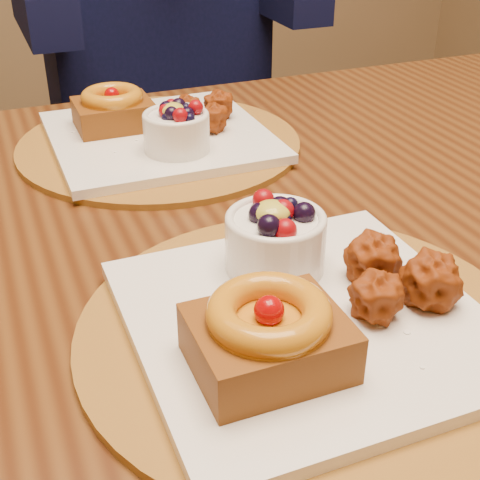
# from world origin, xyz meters

# --- Properties ---
(dining_table) EXTENTS (1.60, 0.90, 0.76)m
(dining_table) POSITION_xyz_m (-0.08, -0.08, 0.68)
(dining_table) COLOR #3D1C0B
(dining_table) RESTS_ON ground
(place_setting_near) EXTENTS (0.38, 0.38, 0.09)m
(place_setting_near) POSITION_xyz_m (-0.08, -0.29, 0.78)
(place_setting_near) COLOR brown
(place_setting_near) RESTS_ON dining_table
(place_setting_far) EXTENTS (0.38, 0.38, 0.08)m
(place_setting_far) POSITION_xyz_m (-0.08, 0.14, 0.78)
(place_setting_far) COLOR brown
(place_setting_far) RESTS_ON dining_table
(chair_far) EXTENTS (0.59, 0.59, 0.91)m
(chair_far) POSITION_xyz_m (0.17, 0.92, 0.51)
(chair_far) COLOR black
(chair_far) RESTS_ON ground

